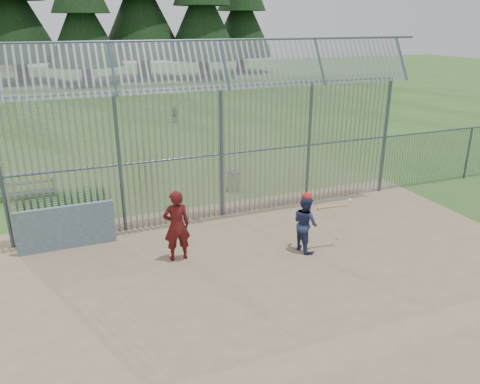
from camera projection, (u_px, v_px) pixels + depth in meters
name	position (u px, v px, depth m)	size (l,w,h in m)	color
ground	(270.00, 266.00, 11.67)	(120.00, 120.00, 0.00)	#2D511E
dirt_infield	(279.00, 276.00, 11.23)	(14.00, 10.00, 0.02)	#756047
dugout_wall	(66.00, 227.00, 12.38)	(2.50, 0.12, 1.20)	#38566B
batter	(305.00, 223.00, 12.23)	(0.74, 0.58, 1.52)	navy
onlooker	(177.00, 226.00, 11.70)	(0.68, 0.44, 1.85)	maroon
bg_kid_seated	(175.00, 114.00, 27.91)	(0.59, 0.25, 1.01)	slate
batting_gear	(314.00, 199.00, 12.05)	(1.56, 0.36, 0.48)	#AD2117
trash_can	(234.00, 180.00, 16.80)	(0.56, 0.56, 0.82)	#96979E
bleacher	(10.00, 186.00, 16.08)	(3.00, 0.95, 0.72)	gray
backstop_fence	(277.00, 138.00, 14.48)	(20.09, 0.81, 5.30)	#47566B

